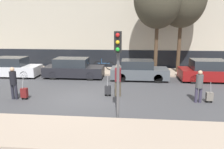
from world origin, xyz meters
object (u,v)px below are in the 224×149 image
parked_car_0 (13,68)px  trolley_right (209,96)px  traffic_light (118,58)px  parked_car_1 (73,69)px  parked_car_3 (209,71)px  pedestrian_left (13,81)px  trolley_left (24,93)px  trolley_center (108,90)px  parked_bicycle (104,65)px  pedestrian_right (199,85)px  parked_car_2 (139,71)px  pedestrian_center (118,78)px

parked_car_0 → trolley_right: size_ratio=3.64×
traffic_light → parked_car_1: bearing=118.0°
parked_car_3 → pedestrian_left: size_ratio=2.39×
trolley_left → trolley_center: (4.26, 0.98, -0.01)m
trolley_right → parked_bicycle: 9.54m
trolley_left → parked_car_3: bearing=24.6°
pedestrian_left → pedestrian_right: (9.44, 0.37, -0.04)m
trolley_center → trolley_left: bearing=-167.0°
parked_car_1 → pedestrian_left: pedestrian_left is taller
parked_bicycle → trolley_left: bearing=-112.6°
parked_car_0 → traffic_light: 11.11m
pedestrian_left → parked_car_1: bearing=-106.7°
parked_car_1 → parked_car_2: (4.80, -0.23, -0.01)m
parked_car_2 → trolley_center: (-1.77, -3.89, -0.31)m
trolley_left → pedestrian_left: bearing=177.3°
parked_car_2 → pedestrian_center: (-1.22, -3.88, 0.37)m
parked_car_1 → trolley_left: (-1.23, -5.10, -0.31)m
parked_car_0 → traffic_light: bearing=-39.8°
trolley_right → traffic_light: bearing=-151.4°
parked_car_0 → parked_bicycle: 7.07m
trolley_left → traffic_light: 5.82m
trolley_center → parked_bicycle: trolley_center is taller
trolley_left → traffic_light: (5.01, -2.00, 2.19)m
parked_car_2 → traffic_light: 7.21m
pedestrian_left → pedestrian_center: size_ratio=0.94×
pedestrian_right → traffic_light: traffic_light is taller
trolley_center → traffic_light: 3.78m
pedestrian_left → pedestrian_right: bearing=-175.1°
parked_car_1 → pedestrian_left: 5.39m
parked_car_0 → pedestrian_left: (2.85, -4.99, 0.29)m
parked_car_3 → trolley_left: parked_car_3 is taller
parked_car_2 → pedestrian_center: 4.09m
parked_car_3 → traffic_light: bearing=-130.1°
parked_car_1 → traffic_light: size_ratio=1.22×
parked_car_0 → parked_car_2: bearing=-0.8°
pedestrian_center → parked_bicycle: pedestrian_center is taller
parked_bicycle → parked_car_2: bearing=-43.6°
pedestrian_right → traffic_light: size_ratio=0.46×
trolley_center → pedestrian_right: size_ratio=0.69×
pedestrian_center → trolley_right: pedestrian_center is taller
parked_car_0 → parked_bicycle: parked_car_0 is taller
trolley_left → trolley_right: trolley_left is taller
parked_bicycle → parked_car_0: bearing=-158.5°
parked_car_0 → pedestrian_right: bearing=-20.6°
trolley_center → trolley_right: bearing=-6.2°
parked_car_0 → trolley_left: parked_car_0 is taller
parked_car_3 → pedestrian_left: bearing=-156.6°
parked_car_0 → trolley_left: (3.40, -5.01, -0.31)m
parked_bicycle → pedestrian_center: bearing=-76.0°
parked_car_0 → trolley_center: (7.67, -4.03, -0.33)m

